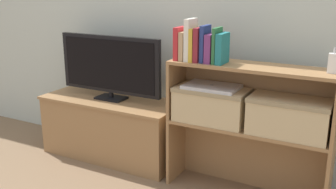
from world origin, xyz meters
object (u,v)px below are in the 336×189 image
book_tan (185,46)px  storage_basket_left (211,103)px  laptop (212,87)px  book_crimson (180,43)px  baby_monitor (333,63)px  book_ivory (191,40)px  book_mustard (195,45)px  storage_basket_right (289,115)px  book_maroon (200,45)px  book_teal (222,48)px  book_navy (205,44)px  tv (110,66)px  book_forest (217,46)px  tv_stand (112,127)px  book_plum (211,48)px

book_tan → storage_basket_left: book_tan is taller
laptop → book_crimson: bearing=-174.2°
laptop → baby_monitor: bearing=1.3°
book_ivory → book_mustard: bearing=0.0°
book_tan → book_mustard: (0.07, 0.00, 0.01)m
book_crimson → book_ivory: book_ivory is taller
baby_monitor → storage_basket_right: size_ratio=0.30×
book_ivory → book_maroon: 0.07m
laptop → book_teal: bearing=-17.7°
book_maroon → book_navy: size_ratio=0.94×
book_teal → baby_monitor: bearing=3.5°
tv → book_maroon: book_maroon is taller
tv → book_ivory: (0.70, -0.11, 0.25)m
baby_monitor → laptop: 0.70m
baby_monitor → storage_basket_right: baby_monitor is taller
baby_monitor → storage_basket_left: size_ratio=0.30×
book_forest → storage_basket_left: book_forest is taller
book_crimson → storage_basket_right: (0.69, 0.02, -0.36)m
tv_stand → laptop: size_ratio=3.23×
book_plum → baby_monitor: (0.68, 0.04, -0.03)m
book_maroon → book_plum: bearing=0.0°
book_maroon → book_forest: size_ratio=0.98×
baby_monitor → storage_basket_left: 0.74m
book_ivory → book_forest: size_ratio=1.21×
book_mustard → book_forest: size_ratio=0.95×
book_navy → storage_basket_right: (0.52, 0.02, -0.37)m
book_crimson → storage_basket_left: bearing=5.8°
book_ivory → laptop: 0.31m
book_mustard → storage_basket_left: (0.11, 0.02, -0.36)m
book_ivory → book_mustard: size_ratio=1.28×
book_teal → storage_basket_right: size_ratio=0.40×
baby_monitor → tv_stand: bearing=177.2°
book_maroon → book_teal: 0.14m
book_ivory → laptop: book_ivory is taller
book_forest → baby_monitor: size_ratio=1.55×
book_ivory → book_mustard: book_ivory is taller
book_teal → book_mustard: bearing=180.0°
book_navy → book_tan: bearing=-180.0°
book_maroon → book_navy: book_navy is taller
storage_basket_left → storage_basket_right: (0.47, 0.00, 0.00)m
tv → book_maroon: size_ratio=4.09×
storage_basket_left → book_forest: bearing=-33.6°
book_navy → book_teal: (0.11, -0.00, -0.02)m
book_tan → book_plum: 0.17m
tv_stand → book_forest: book_forest is taller
book_forest → book_ivory: bearing=180.0°
book_teal → book_plum: bearing=180.0°
book_maroon → baby_monitor: book_maroon is taller
tv → book_maroon: 0.80m
book_navy → baby_monitor: (0.72, 0.04, -0.06)m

